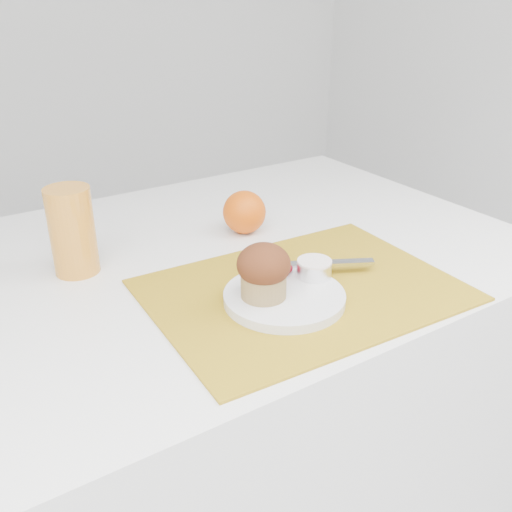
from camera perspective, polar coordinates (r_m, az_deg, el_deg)
table at (r=1.25m, az=-4.50°, el=-15.57°), size 1.20×0.80×0.75m
placemat at (r=0.92m, az=4.72°, el=-3.41°), size 0.50×0.38×0.00m
plate at (r=0.88m, az=2.85°, el=-4.13°), size 0.23×0.23×0.02m
ramekin at (r=0.92m, az=5.83°, el=-1.32°), size 0.07×0.07×0.02m
cream at (r=0.92m, az=5.87°, el=-0.63°), size 0.06×0.06×0.01m
raspberry_near at (r=0.92m, az=2.68°, el=-1.59°), size 0.02×0.02×0.02m
raspberry_far at (r=0.93m, az=3.15°, el=-1.25°), size 0.02×0.02×0.02m
butter_knife at (r=0.96m, az=5.59°, el=-0.78°), size 0.20×0.11×0.01m
orange at (r=1.12m, az=-1.17°, el=4.41°), size 0.08×0.08×0.08m
juice_glass at (r=1.00m, az=-17.90°, el=2.39°), size 0.09×0.09×0.15m
muffin at (r=0.85m, az=0.77°, el=-1.47°), size 0.09×0.09×0.09m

